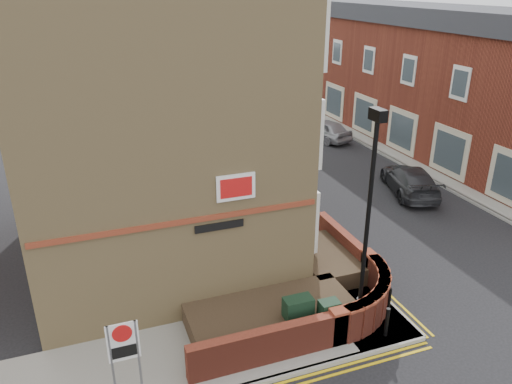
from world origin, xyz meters
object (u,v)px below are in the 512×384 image
at_px(lamppost, 368,222).
at_px(zone_sign, 124,348).
at_px(utility_cabinet_large, 298,317).
at_px(silver_car_near, 279,149).

height_order(lamppost, zone_sign, lamppost).
bearing_deg(zone_sign, utility_cabinet_large, 9.69).
bearing_deg(silver_car_near, utility_cabinet_large, -124.54).
bearing_deg(silver_car_near, zone_sign, -137.84).
bearing_deg(utility_cabinet_large, lamppost, -3.01).
height_order(lamppost, silver_car_near, lamppost).
relative_size(utility_cabinet_large, zone_sign, 0.55).
relative_size(utility_cabinet_large, silver_car_near, 0.30).
xyz_separation_m(lamppost, silver_car_near, (3.40, 14.12, -2.67)).
xyz_separation_m(zone_sign, silver_car_near, (10.00, 14.82, -0.97)).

